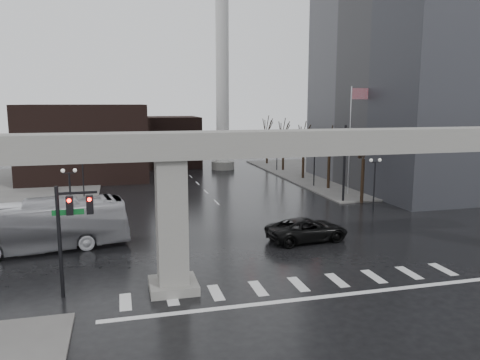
{
  "coord_description": "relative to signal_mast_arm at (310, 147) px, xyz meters",
  "views": [
    {
      "loc": [
        -9.59,
        -24.68,
        10.21
      ],
      "look_at": [
        -0.9,
        8.8,
        4.5
      ],
      "focal_mm": 35.0,
      "sensor_mm": 36.0,
      "label": 1
    }
  ],
  "objects": [
    {
      "name": "smokestack",
      "position": [
        -2.99,
        27.2,
        7.52
      ],
      "size": [
        3.6,
        3.6,
        30.0
      ],
      "color": "white",
      "rests_on": "ground"
    },
    {
      "name": "signal_left_pole",
      "position": [
        -21.24,
        -18.3,
        -1.76
      ],
      "size": [
        2.3,
        0.3,
        6.0
      ],
      "color": "black",
      "rests_on": "ground"
    },
    {
      "name": "lamp_right_0",
      "position": [
        4.51,
        -4.8,
        -2.36
      ],
      "size": [
        1.22,
        0.32,
        5.11
      ],
      "color": "black",
      "rests_on": "ground"
    },
    {
      "name": "lamp_left_2",
      "position": [
        -22.49,
        23.2,
        -2.36
      ],
      "size": [
        1.22,
        0.32,
        5.11
      ],
      "color": "black",
      "rests_on": "ground"
    },
    {
      "name": "building_far_left",
      "position": [
        -22.99,
        23.2,
        -0.83
      ],
      "size": [
        16.0,
        14.0,
        10.0
      ],
      "primitive_type": "cube",
      "color": "black",
      "rests_on": "ground"
    },
    {
      "name": "tree_right_3",
      "position": [
        5.54,
        23.22,
        -2.85
      ],
      "size": [
        1.11,
        1.66,
        8.02
      ],
      "color": "black",
      "rests_on": "ground"
    },
    {
      "name": "lamp_left_0",
      "position": [
        -22.49,
        -4.8,
        -2.36
      ],
      "size": [
        1.22,
        0.32,
        5.11
      ],
      "color": "black",
      "rests_on": "ground"
    },
    {
      "name": "lamp_left_1",
      "position": [
        -22.49,
        9.2,
        -2.36
      ],
      "size": [
        1.22,
        0.32,
        5.11
      ],
      "color": "black",
      "rests_on": "ground"
    },
    {
      "name": "elevated_guideway",
      "position": [
        -7.73,
        -18.8,
        1.05
      ],
      "size": [
        48.0,
        2.6,
        8.7
      ],
      "color": "gray",
      "rests_on": "ground"
    },
    {
      "name": "far_car",
      "position": [
        -12.67,
        4.99,
        -5.14
      ],
      "size": [
        2.17,
        4.22,
        1.38
      ],
      "primitive_type": "imported",
      "rotation": [
        0.0,
        0.0,
        -0.14
      ],
      "color": "black",
      "rests_on": "ground"
    },
    {
      "name": "tree_right_1",
      "position": [
        5.54,
        7.22,
        -2.98
      ],
      "size": [
        1.09,
        1.61,
        7.67
      ],
      "color": "black",
      "rests_on": "ground"
    },
    {
      "name": "pickup_truck",
      "position": [
        -5.19,
        -11.96,
        -4.97
      ],
      "size": [
        6.46,
        3.51,
        1.72
      ],
      "primitive_type": "imported",
      "rotation": [
        0.0,
        0.0,
        1.68
      ],
      "color": "black",
      "rests_on": "ground"
    },
    {
      "name": "lamp_right_1",
      "position": [
        4.51,
        9.2,
        -2.36
      ],
      "size": [
        1.22,
        0.32,
        5.11
      ],
      "color": "black",
      "rests_on": "ground"
    },
    {
      "name": "flagpole_assembly",
      "position": [
        6.3,
        3.2,
        1.7
      ],
      "size": [
        2.06,
        0.12,
        12.0
      ],
      "color": "silver",
      "rests_on": "ground"
    },
    {
      "name": "office_tower",
      "position": [
        19.01,
        7.2,
        15.17
      ],
      "size": [
        22.0,
        26.0,
        42.0
      ],
      "primitive_type": "cube",
      "color": "#5B5B60",
      "rests_on": "ground"
    },
    {
      "name": "lamp_right_2",
      "position": [
        4.51,
        23.2,
        -2.36
      ],
      "size": [
        1.22,
        0.32,
        5.11
      ],
      "color": "black",
      "rests_on": "ground"
    },
    {
      "name": "tree_right_0",
      "position": [
        5.54,
        -0.78,
        -3.04
      ],
      "size": [
        1.09,
        1.58,
        7.5
      ],
      "color": "black",
      "rests_on": "ground"
    },
    {
      "name": "tree_right_2",
      "position": [
        5.54,
        15.22,
        -2.91
      ],
      "size": [
        1.1,
        1.63,
        7.85
      ],
      "color": "black",
      "rests_on": "ground"
    },
    {
      "name": "city_bus",
      "position": [
        -24.61,
        -9.55,
        -4.04
      ],
      "size": [
        13.16,
        5.03,
        3.58
      ],
      "primitive_type": "imported",
      "rotation": [
        0.0,
        0.0,
        1.73
      ],
      "color": "#B5B4B9",
      "rests_on": "ground"
    },
    {
      "name": "ground",
      "position": [
        -8.99,
        -18.8,
        -5.83
      ],
      "size": [
        160.0,
        160.0,
        0.0
      ],
      "primitive_type": "plane",
      "color": "black",
      "rests_on": "ground"
    },
    {
      "name": "signal_mast_arm",
      "position": [
        0.0,
        0.0,
        0.0
      ],
      "size": [
        12.12,
        0.43,
        8.0
      ],
      "color": "black",
      "rests_on": "ground"
    },
    {
      "name": "sidewalk_ne",
      "position": [
        17.01,
        17.2,
        -5.75
      ],
      "size": [
        28.0,
        36.0,
        0.15
      ],
      "primitive_type": "cube",
      "color": "slate",
      "rests_on": "ground"
    },
    {
      "name": "building_far_mid",
      "position": [
        -10.99,
        33.2,
        -1.83
      ],
      "size": [
        10.0,
        10.0,
        8.0
      ],
      "primitive_type": "cube",
      "color": "black",
      "rests_on": "ground"
    },
    {
      "name": "tree_right_4",
      "position": [
        5.54,
        31.22,
        -2.79
      ],
      "size": [
        1.12,
        1.69,
        8.19
      ],
      "color": "black",
      "rests_on": "ground"
    }
  ]
}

